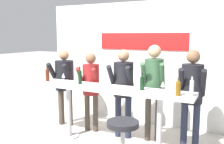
% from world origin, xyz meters
% --- Properties ---
extents(back_wall, '(4.43, 0.12, 2.65)m').
position_xyz_m(back_wall, '(0.00, 1.44, 1.33)').
color(back_wall, silver).
rests_on(back_wall, ground_plane).
extents(tasting_table, '(2.83, 0.49, 1.05)m').
position_xyz_m(tasting_table, '(0.00, 0.00, 0.89)').
color(tasting_table, white).
rests_on(tasting_table, ground_plane).
extents(bar_stool, '(0.47, 0.47, 0.77)m').
position_xyz_m(bar_stool, '(0.57, -0.75, 0.52)').
color(bar_stool, '#B2B2B7').
rests_on(bar_stool, ground_plane).
extents(person_far_left, '(0.48, 0.56, 1.63)m').
position_xyz_m(person_far_left, '(-1.34, 0.49, 1.00)').
color(person_far_left, '#473D33').
rests_on(person_far_left, ground_plane).
extents(person_left, '(0.45, 0.55, 1.59)m').
position_xyz_m(person_left, '(-0.65, 0.44, 0.99)').
color(person_left, '#473D33').
rests_on(person_left, ground_plane).
extents(person_center_left, '(0.47, 0.56, 1.67)m').
position_xyz_m(person_center_left, '(0.06, 0.43, 1.04)').
color(person_center_left, '#23283D').
rests_on(person_center_left, ground_plane).
extents(person_center, '(0.46, 0.59, 1.77)m').
position_xyz_m(person_center, '(0.61, 0.52, 1.11)').
color(person_center, '#473D33').
rests_on(person_center, ground_plane).
extents(person_center_right, '(0.47, 0.57, 1.70)m').
position_xyz_m(person_center_right, '(1.28, 0.46, 1.06)').
color(person_center_right, '#23283D').
rests_on(person_center_right, ground_plane).
extents(wine_bottle_0, '(0.07, 0.07, 0.29)m').
position_xyz_m(wine_bottle_0, '(-1.33, -0.05, 1.19)').
color(wine_bottle_0, '#4C1E0F').
rests_on(wine_bottle_0, tasting_table).
extents(wine_bottle_1, '(0.07, 0.07, 0.32)m').
position_xyz_m(wine_bottle_1, '(-0.60, -0.01, 1.20)').
color(wine_bottle_1, black).
rests_on(wine_bottle_1, tasting_table).
extents(wine_bottle_2, '(0.06, 0.06, 0.31)m').
position_xyz_m(wine_bottle_2, '(1.35, -0.05, 1.19)').
color(wine_bottle_2, '#B7BCC1').
rests_on(wine_bottle_2, tasting_table).
extents(wine_bottle_3, '(0.08, 0.08, 0.26)m').
position_xyz_m(wine_bottle_3, '(1.17, -0.11, 1.18)').
color(wine_bottle_3, brown).
rests_on(wine_bottle_3, tasting_table).
extents(wine_bottle_4, '(0.07, 0.07, 0.28)m').
position_xyz_m(wine_bottle_4, '(0.57, 0.02, 1.18)').
color(wine_bottle_4, black).
rests_on(wine_bottle_4, tasting_table).
extents(wine_glass_0, '(0.07, 0.07, 0.18)m').
position_xyz_m(wine_glass_0, '(0.91, 0.01, 1.18)').
color(wine_glass_0, silver).
rests_on(wine_glass_0, tasting_table).
extents(wine_glass_1, '(0.07, 0.07, 0.18)m').
position_xyz_m(wine_glass_1, '(-0.98, -0.00, 1.18)').
color(wine_glass_1, silver).
rests_on(wine_glass_1, tasting_table).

